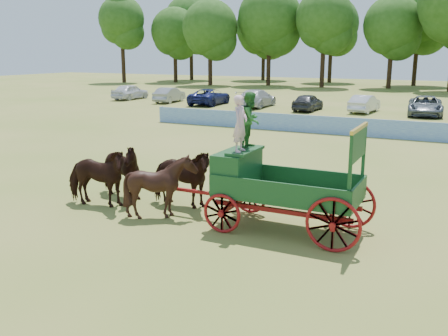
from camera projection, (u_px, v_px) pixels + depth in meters
ground at (230, 240)px, 12.93m from camera, size 160.00×160.00×0.00m
horse_lead_left at (96, 177)px, 15.59m from camera, size 2.37×1.39×1.88m
horse_lead_right at (118, 170)px, 16.55m from camera, size 2.41×1.54×1.88m
horse_wheel_left at (161, 186)px, 14.56m from camera, size 1.97×1.82×1.89m
horse_wheel_right at (180, 178)px, 15.52m from camera, size 2.29×1.15×1.88m
farm_dray at (263, 170)px, 13.64m from camera, size 6.00×2.00×3.70m
sponsor_banner at (348, 127)px, 28.97m from camera, size 26.00×0.08×1.05m
parked_cars at (329, 102)px, 41.18m from camera, size 44.91×6.19×1.55m
treeline at (410, 16)px, 64.77m from camera, size 94.08×23.97×14.91m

